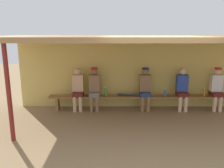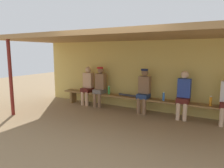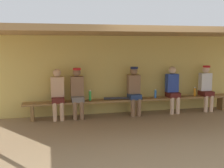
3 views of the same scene
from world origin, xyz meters
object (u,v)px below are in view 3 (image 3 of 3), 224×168
(water_bottle_orange, at_px, (195,92))
(player_rightmost, at_px, (206,86))
(player_in_white, at_px, (173,88))
(player_near_post, at_px, (134,88))
(water_bottle_clear, at_px, (90,96))
(player_middle, at_px, (77,91))
(water_bottle_green, at_px, (155,94))
(bench, at_px, (134,101))
(baseball_bat, at_px, (118,98))
(player_in_blue, at_px, (58,92))

(water_bottle_orange, bearing_deg, player_rightmost, 4.42)
(player_in_white, relative_size, player_near_post, 0.99)
(water_bottle_clear, xyz_separation_m, water_bottle_orange, (3.09, -0.05, -0.01))
(player_middle, distance_m, water_bottle_orange, 3.43)
(player_middle, relative_size, water_bottle_green, 5.45)
(bench, relative_size, player_middle, 4.46)
(water_bottle_orange, bearing_deg, player_middle, 179.51)
(bench, bearing_deg, baseball_bat, -180.00)
(water_bottle_green, bearing_deg, baseball_bat, 178.22)
(water_bottle_orange, bearing_deg, water_bottle_clear, 179.09)
(player_in_white, bearing_deg, player_in_blue, 180.00)
(water_bottle_clear, bearing_deg, water_bottle_orange, -0.91)
(bench, bearing_deg, player_in_blue, 179.92)
(player_middle, bearing_deg, player_near_post, 0.00)
(player_middle, distance_m, water_bottle_clear, 0.37)
(player_rightmost, distance_m, water_bottle_green, 1.61)
(player_rightmost, distance_m, player_in_white, 1.07)
(player_in_white, height_order, water_bottle_green, player_in_white)
(water_bottle_orange, bearing_deg, water_bottle_green, -179.64)
(player_rightmost, distance_m, water_bottle_orange, 0.41)
(player_rightmost, height_order, water_bottle_orange, player_rightmost)
(bench, xyz_separation_m, baseball_bat, (-0.45, -0.00, 0.11))
(bench, relative_size, water_bottle_clear, 21.36)
(water_bottle_clear, height_order, water_bottle_orange, water_bottle_clear)
(player_in_white, height_order, player_near_post, player_near_post)
(player_in_blue, xyz_separation_m, water_bottle_orange, (3.94, -0.03, -0.14))
(player_near_post, bearing_deg, baseball_bat, -179.55)
(player_middle, bearing_deg, bench, -0.13)
(player_in_blue, distance_m, water_bottle_clear, 0.87)
(baseball_bat, bearing_deg, player_in_blue, -173.53)
(player_rightmost, distance_m, water_bottle_clear, 3.46)
(player_in_blue, height_order, player_near_post, player_near_post)
(water_bottle_clear, height_order, baseball_bat, water_bottle_clear)
(water_bottle_green, xyz_separation_m, baseball_bat, (-1.07, 0.03, -0.08))
(player_middle, height_order, water_bottle_clear, player_middle)
(player_middle, xyz_separation_m, water_bottle_green, (2.20, -0.04, -0.17))
(player_rightmost, xyz_separation_m, water_bottle_clear, (-3.46, 0.02, -0.15))
(player_in_blue, height_order, baseball_bat, player_in_blue)
(player_middle, relative_size, baseball_bat, 1.66)
(water_bottle_clear, xyz_separation_m, water_bottle_green, (1.86, -0.06, -0.02))
(player_in_white, distance_m, water_bottle_orange, 0.71)
(player_rightmost, xyz_separation_m, player_in_white, (-1.07, -0.00, -0.02))
(water_bottle_orange, height_order, baseball_bat, water_bottle_orange)
(bench, height_order, player_in_blue, player_in_blue)
(player_in_blue, relative_size, water_bottle_clear, 4.75)
(player_rightmost, relative_size, player_in_white, 1.01)
(player_in_white, xyz_separation_m, player_in_blue, (-3.25, 0.00, 0.00))
(player_middle, xyz_separation_m, player_in_blue, (-0.52, -0.00, -0.02))
(player_in_white, bearing_deg, water_bottle_orange, -2.37)
(player_middle, bearing_deg, baseball_bat, -0.18)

